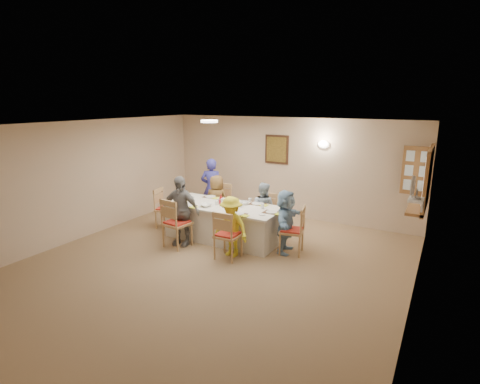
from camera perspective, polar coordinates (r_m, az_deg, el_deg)
The scene contains 49 objects.
ground at distance 6.88m, azimuth -4.34°, elevation -11.18°, with size 7.00×7.00×0.00m, color brown.
room_walls at distance 6.39m, azimuth -4.58°, elevation 1.22°, with size 7.00×7.00×7.00m.
wall_picture at distance 9.51m, azimuth 5.60°, elevation 6.48°, with size 0.62×0.05×0.72m.
wall_sconce at distance 9.05m, azimuth 12.59°, elevation 7.12°, with size 0.26×0.09×0.18m, color white.
ceiling_light at distance 8.05m, azimuth -4.70°, elevation 10.69°, with size 0.36×0.36×0.05m, color white.
serving_hatch at distance 7.71m, azimuth 26.72°, elevation 1.84°, with size 0.06×1.50×1.15m, color brown.
hatch_sill at distance 7.82m, azimuth 25.43°, elevation -1.82°, with size 0.30×1.50×0.05m, color brown.
shutter_door at distance 8.47m, azimuth 25.26°, elevation 2.95°, with size 0.55×0.04×1.00m, color brown.
fan_shelf at distance 6.41m, azimuth 25.23°, elevation -1.09°, with size 0.22×0.36×0.03m, color white.
desk_fan at distance 6.38m, azimuth 25.10°, elevation 0.24°, with size 0.30×0.30×0.28m, color #A5A5A8, non-canonical shape.
dining_table at distance 7.99m, azimuth -2.56°, elevation -4.61°, with size 2.50×1.06×0.76m, color beige.
chair_back_left at distance 8.91m, azimuth -3.14°, elevation -1.93°, with size 0.47×0.47×0.98m, color tan, non-canonical shape.
chair_back_right at distance 8.37m, azimuth 3.84°, elevation -3.30°, with size 0.43×0.43×0.89m, color tan, non-canonical shape.
chair_front_left at distance 7.66m, azimuth -9.57°, elevation -4.56°, with size 0.49×0.49×1.02m, color tan, non-canonical shape.
chair_front_right at distance 7.02m, azimuth -1.84°, elevation -6.44°, with size 0.45×0.45×0.95m, color tan, non-canonical shape.
chair_left_end at distance 8.85m, azimuth -11.14°, elevation -2.44°, with size 0.45×0.45×0.93m, color tan, non-canonical shape.
chair_right_end at distance 7.30m, azimuth 7.88°, elevation -5.74°, with size 0.46×0.46×0.95m, color tan, non-canonical shape.
diner_back_left at distance 8.78m, azimuth -3.57°, elevation -1.35°, with size 0.64×0.46×1.22m, color brown.
diner_back_right at distance 8.22m, azimuth 3.49°, elevation -2.56°, with size 0.57×0.45×1.18m, color #9FB2C7.
diner_front_left at distance 7.69m, azimuth -9.07°, elevation -2.85°, with size 0.89×0.47×1.44m, color gray.
diner_front_right at distance 7.08m, azimuth -1.34°, elevation -5.31°, with size 0.82×0.57×1.17m, color yellow.
diner_right_end at distance 7.30m, azimuth 6.97°, elevation -4.47°, with size 0.54×1.20×1.25m, color #8EB8DD.
caregiver at distance 9.37m, azimuth -4.34°, elevation 0.54°, with size 0.64×0.53×1.52m, color #363597.
placemat_fl at distance 7.88m, azimuth -7.92°, elevation -2.09°, with size 0.33×0.24×0.01m, color #472B19.
plate_fl at distance 7.87m, azimuth -7.92°, elevation -2.02°, with size 0.25×0.25×0.02m, color white.
napkin_fl at distance 7.73m, azimuth -7.08°, elevation -2.31°, with size 0.14×0.14×0.01m, color yellow.
placemat_fr at distance 7.24m, azimuth -0.30°, elevation -3.38°, with size 0.33×0.24×0.01m, color #472B19.
plate_fr at distance 7.24m, azimuth -0.30°, elevation -3.31°, with size 0.24×0.24×0.01m, color white.
napkin_fr at distance 7.11m, azimuth 0.77°, elevation -3.64°, with size 0.13×0.13×0.01m, color yellow.
placemat_bl at distance 8.53m, azimuth -4.53°, elevation -0.75°, with size 0.32×0.24×0.01m, color #472B19.
plate_bl at distance 8.53m, azimuth -4.53°, elevation -0.69°, with size 0.24×0.24×0.01m, color white.
napkin_bl at distance 8.40m, azimuth -3.69°, elevation -0.93°, with size 0.15×0.15×0.01m, color yellow.
placemat_br at distance 7.95m, azimuth 2.69°, elevation -1.82°, with size 0.35×0.26×0.01m, color #472B19.
plate_br at distance 7.95m, azimuth 2.69°, elevation -1.75°, with size 0.25×0.25×0.02m, color white.
napkin_br at distance 7.83m, azimuth 3.71°, elevation -2.03°, with size 0.15×0.15×0.01m, color yellow.
placemat_le at distance 8.49m, azimuth -8.91°, elevation -0.95°, with size 0.36×0.27×0.01m, color #472B19.
plate_le at distance 8.49m, azimuth -8.91°, elevation -0.89°, with size 0.23×0.23×0.01m, color white.
napkin_le at distance 8.34m, azimuth -8.15°, elevation -1.14°, with size 0.13×0.13×0.01m, color yellow.
placemat_re at distance 7.37m, azimuth 4.84°, elevation -3.12°, with size 0.33×0.24×0.01m, color #472B19.
plate_re at distance 7.37m, azimuth 4.84°, elevation -3.04°, with size 0.23×0.23×0.01m, color white.
napkin_re at distance 7.26m, azimuth 5.97°, elevation -3.36°, with size 0.14×0.14×0.01m, color yellow.
teacup_a at distance 8.06m, azimuth -8.54°, elevation -1.46°, with size 0.12×0.12×0.09m, color white.
teacup_b at distance 8.10m, azimuth 1.52°, elevation -1.24°, with size 0.09×0.09×0.08m, color white.
bowl_a at distance 7.78m, azimuth -5.23°, elevation -2.01°, with size 0.29×0.29×0.06m, color white.
bowl_b at distance 7.91m, azimuth 0.59°, elevation -1.67°, with size 0.26×0.26×0.06m, color white.
condiment_ketchup at distance 7.92m, azimuth -2.92°, elevation -1.12°, with size 0.09×0.09×0.21m, color red.
condiment_brown at distance 7.88m, azimuth -2.06°, elevation -1.29°, with size 0.10×0.10×0.18m, color #5A3318.
condiment_malt at distance 7.80m, azimuth -2.09°, elevation -1.61°, with size 0.14×0.14×0.14m, color #5A3318.
drinking_glass at distance 7.98m, azimuth -3.32°, elevation -1.37°, with size 0.06×0.06×0.10m, color silver.
Camera 1 is at (3.49, -5.17, 2.90)m, focal length 28.00 mm.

